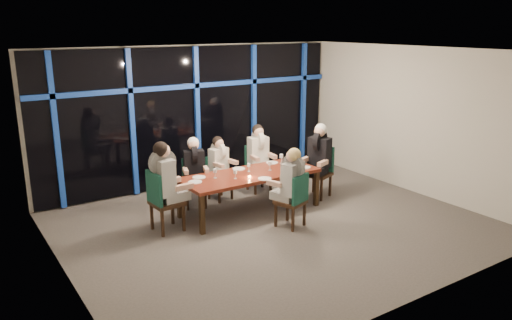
{
  "coord_description": "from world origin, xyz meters",
  "views": [
    {
      "loc": [
        -4.78,
        -6.62,
        3.42
      ],
      "look_at": [
        0.0,
        0.6,
        1.05
      ],
      "focal_mm": 35.0,
      "sensor_mm": 36.0,
      "label": 1
    }
  ],
  "objects_px": {
    "diner_far_mid": "(220,159)",
    "diner_end_right": "(319,150)",
    "diner_end_left": "(165,173)",
    "diner_near_mid": "(291,176)",
    "diner_far_left": "(194,162)",
    "diner_far_right": "(259,148)",
    "chair_end_right": "(320,169)",
    "wine_bottle": "(299,159)",
    "water_pitcher": "(292,165)",
    "chair_end_left": "(162,198)",
    "dining_table": "(250,177)",
    "chair_near_mid": "(295,198)",
    "chair_far_mid": "(218,175)",
    "chair_far_right": "(257,165)",
    "chair_far_left": "(194,180)"
  },
  "relations": [
    {
      "from": "diner_far_right",
      "to": "water_pitcher",
      "type": "relative_size",
      "value": 4.69
    },
    {
      "from": "diner_far_left",
      "to": "diner_end_right",
      "type": "height_order",
      "value": "diner_end_right"
    },
    {
      "from": "chair_far_left",
      "to": "diner_end_left",
      "type": "relative_size",
      "value": 0.89
    },
    {
      "from": "diner_far_left",
      "to": "water_pitcher",
      "type": "xyz_separation_m",
      "value": [
        1.52,
        -1.06,
        -0.04
      ]
    },
    {
      "from": "chair_end_left",
      "to": "diner_far_left",
      "type": "relative_size",
      "value": 1.18
    },
    {
      "from": "chair_end_right",
      "to": "diner_far_left",
      "type": "distance_m",
      "value": 2.58
    },
    {
      "from": "diner_near_mid",
      "to": "water_pitcher",
      "type": "bearing_deg",
      "value": -146.72
    },
    {
      "from": "diner_far_mid",
      "to": "diner_end_right",
      "type": "height_order",
      "value": "diner_end_right"
    },
    {
      "from": "diner_far_right",
      "to": "water_pitcher",
      "type": "xyz_separation_m",
      "value": [
        -0.03,
        -1.16,
        -0.07
      ]
    },
    {
      "from": "chair_far_left",
      "to": "diner_end_right",
      "type": "height_order",
      "value": "diner_end_right"
    },
    {
      "from": "chair_near_mid",
      "to": "diner_end_right",
      "type": "height_order",
      "value": "diner_end_right"
    },
    {
      "from": "diner_end_left",
      "to": "dining_table",
      "type": "bearing_deg",
      "value": -94.9
    },
    {
      "from": "diner_far_left",
      "to": "diner_near_mid",
      "type": "relative_size",
      "value": 0.96
    },
    {
      "from": "dining_table",
      "to": "chair_near_mid",
      "type": "bearing_deg",
      "value": -77.96
    },
    {
      "from": "chair_end_right",
      "to": "diner_far_left",
      "type": "xyz_separation_m",
      "value": [
        -2.42,
        0.84,
        0.31
      ]
    },
    {
      "from": "dining_table",
      "to": "diner_end_right",
      "type": "xyz_separation_m",
      "value": [
        1.6,
        -0.06,
        0.3
      ]
    },
    {
      "from": "chair_end_right",
      "to": "chair_end_left",
      "type": "bearing_deg",
      "value": -112.26
    },
    {
      "from": "chair_far_mid",
      "to": "chair_end_left",
      "type": "height_order",
      "value": "chair_end_left"
    },
    {
      "from": "chair_far_right",
      "to": "diner_end_left",
      "type": "relative_size",
      "value": 0.93
    },
    {
      "from": "dining_table",
      "to": "diner_end_right",
      "type": "distance_m",
      "value": 1.63
    },
    {
      "from": "diner_end_left",
      "to": "chair_far_right",
      "type": "bearing_deg",
      "value": -72.63
    },
    {
      "from": "diner_near_mid",
      "to": "water_pitcher",
      "type": "relative_size",
      "value": 4.67
    },
    {
      "from": "wine_bottle",
      "to": "diner_far_right",
      "type": "bearing_deg",
      "value": 106.51
    },
    {
      "from": "chair_far_right",
      "to": "water_pitcher",
      "type": "relative_size",
      "value": 4.82
    },
    {
      "from": "diner_near_mid",
      "to": "wine_bottle",
      "type": "distance_m",
      "value": 1.28
    },
    {
      "from": "chair_end_right",
      "to": "diner_end_right",
      "type": "height_order",
      "value": "diner_end_right"
    },
    {
      "from": "dining_table",
      "to": "chair_near_mid",
      "type": "xyz_separation_m",
      "value": [
        0.23,
        -1.06,
        -0.14
      ]
    },
    {
      "from": "wine_bottle",
      "to": "diner_end_right",
      "type": "bearing_deg",
      "value": 1.54
    },
    {
      "from": "dining_table",
      "to": "water_pitcher",
      "type": "xyz_separation_m",
      "value": [
        0.78,
        -0.25,
        0.17
      ]
    },
    {
      "from": "diner_end_right",
      "to": "diner_near_mid",
      "type": "relative_size",
      "value": 1.07
    },
    {
      "from": "chair_far_right",
      "to": "diner_far_mid",
      "type": "distance_m",
      "value": 1.0
    },
    {
      "from": "diner_far_left",
      "to": "diner_far_right",
      "type": "xyz_separation_m",
      "value": [
        1.54,
        0.1,
        0.04
      ]
    },
    {
      "from": "diner_end_right",
      "to": "diner_far_right",
      "type": "bearing_deg",
      "value": -162.0
    },
    {
      "from": "diner_far_mid",
      "to": "chair_far_mid",
      "type": "bearing_deg",
      "value": 90.0
    },
    {
      "from": "chair_end_left",
      "to": "chair_end_right",
      "type": "distance_m",
      "value": 3.43
    },
    {
      "from": "chair_far_left",
      "to": "diner_far_right",
      "type": "xyz_separation_m",
      "value": [
        1.52,
        0.02,
        0.41
      ]
    },
    {
      "from": "chair_far_mid",
      "to": "diner_far_right",
      "type": "xyz_separation_m",
      "value": [
        0.95,
        -0.07,
        0.43
      ]
    },
    {
      "from": "chair_far_mid",
      "to": "diner_far_mid",
      "type": "relative_size",
      "value": 1.03
    },
    {
      "from": "diner_end_right",
      "to": "chair_near_mid",
      "type": "bearing_deg",
      "value": -75.27
    },
    {
      "from": "chair_end_left",
      "to": "water_pitcher",
      "type": "distance_m",
      "value": 2.56
    },
    {
      "from": "chair_end_left",
      "to": "chair_near_mid",
      "type": "xyz_separation_m",
      "value": [
        1.98,
        -1.09,
        -0.06
      ]
    },
    {
      "from": "chair_far_left",
      "to": "diner_far_left",
      "type": "height_order",
      "value": "diner_far_left"
    },
    {
      "from": "diner_far_mid",
      "to": "wine_bottle",
      "type": "height_order",
      "value": "diner_far_mid"
    },
    {
      "from": "wine_bottle",
      "to": "dining_table",
      "type": "bearing_deg",
      "value": 176.2
    },
    {
      "from": "diner_far_left",
      "to": "diner_far_right",
      "type": "height_order",
      "value": "diner_far_right"
    },
    {
      "from": "chair_far_left",
      "to": "diner_end_left",
      "type": "xyz_separation_m",
      "value": [
        -0.95,
        -0.85,
        0.5
      ]
    },
    {
      "from": "chair_far_right",
      "to": "diner_end_right",
      "type": "distance_m",
      "value": 1.38
    },
    {
      "from": "water_pitcher",
      "to": "diner_near_mid",
      "type": "bearing_deg",
      "value": -105.22
    },
    {
      "from": "diner_far_mid",
      "to": "wine_bottle",
      "type": "xyz_separation_m",
      "value": [
        1.23,
        -0.97,
        0.03
      ]
    },
    {
      "from": "diner_end_left",
      "to": "diner_near_mid",
      "type": "relative_size",
      "value": 1.11
    }
  ]
}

